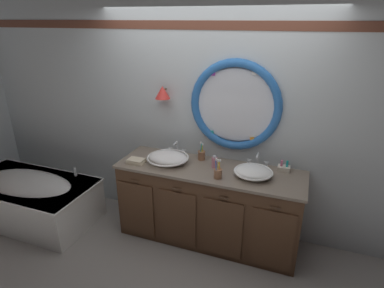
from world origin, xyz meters
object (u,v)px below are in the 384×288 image
object	(u,v)px
sink_basin_left	(168,158)
sink_basin_right	(253,172)
toothbrush_holder_left	(202,155)
folded_hand_towel	(136,161)
soap_dispenser	(214,162)
toiletry_basket	(284,168)
bathtub	(30,196)
toothbrush_holder_right	(218,173)

from	to	relation	value
sink_basin_left	sink_basin_right	size ratio (longest dim) A/B	1.19
toothbrush_holder_left	folded_hand_towel	size ratio (longest dim) A/B	1.12
folded_hand_towel	sink_basin_right	bearing A→B (deg)	5.78
soap_dispenser	toiletry_basket	distance (m)	0.73
toothbrush_holder_left	sink_basin_right	bearing A→B (deg)	-18.62
bathtub	toothbrush_holder_right	xyz separation A→B (m)	(2.36, 0.25, 0.63)
soap_dispenser	folded_hand_towel	world-z (taller)	soap_dispenser
toothbrush_holder_left	soap_dispenser	size ratio (longest dim) A/B	1.50
toothbrush_holder_right	folded_hand_towel	xyz separation A→B (m)	(-0.95, 0.02, -0.04)
soap_dispenser	folded_hand_towel	bearing A→B (deg)	-167.10
sink_basin_right	soap_dispenser	world-z (taller)	soap_dispenser
toothbrush_holder_left	folded_hand_towel	bearing A→B (deg)	-152.43
sink_basin_left	toothbrush_holder_left	bearing A→B (deg)	33.26
toothbrush_holder_left	toiletry_basket	distance (m)	0.90
toothbrush_holder_right	folded_hand_towel	world-z (taller)	toothbrush_holder_right
sink_basin_left	soap_dispenser	size ratio (longest dim) A/B	3.17
sink_basin_left	sink_basin_right	xyz separation A→B (m)	(0.95, 0.00, -0.01)
sink_basin_left	toothbrush_holder_right	size ratio (longest dim) A/B	2.10
toothbrush_holder_left	toiletry_basket	world-z (taller)	toothbrush_holder_left
bathtub	sink_basin_right	world-z (taller)	sink_basin_right
bathtub	folded_hand_towel	size ratio (longest dim) A/B	8.47
toiletry_basket	folded_hand_towel	bearing A→B (deg)	-166.27
toothbrush_holder_right	bathtub	bearing A→B (deg)	-174.02
toothbrush_holder_left	toiletry_basket	size ratio (longest dim) A/B	1.75
folded_hand_towel	bathtub	bearing A→B (deg)	-169.15
toothbrush_holder_left	folded_hand_towel	world-z (taller)	toothbrush_holder_left
sink_basin_left	toothbrush_holder_right	bearing A→B (deg)	-13.81
bathtub	toothbrush_holder_right	world-z (taller)	toothbrush_holder_right
bathtub	folded_hand_towel	distance (m)	1.55
bathtub	folded_hand_towel	bearing A→B (deg)	10.85
sink_basin_left	soap_dispenser	bearing A→B (deg)	7.12
soap_dispenser	toiletry_basket	size ratio (longest dim) A/B	1.17
sink_basin_left	toothbrush_holder_right	world-z (taller)	toothbrush_holder_right
bathtub	toothbrush_holder_right	distance (m)	2.45
soap_dispenser	toiletry_basket	world-z (taller)	soap_dispenser
toothbrush_holder_right	folded_hand_towel	size ratio (longest dim) A/B	1.13
toothbrush_holder_right	toiletry_basket	bearing A→B (deg)	33.64
sink_basin_right	toiletry_basket	distance (m)	0.37
folded_hand_towel	toiletry_basket	distance (m)	1.60
sink_basin_left	toiletry_basket	bearing A→B (deg)	11.56
bathtub	folded_hand_towel	xyz separation A→B (m)	(1.41, 0.27, 0.60)
sink_basin_right	toiletry_basket	world-z (taller)	toiletry_basket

